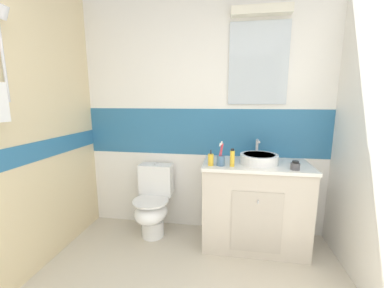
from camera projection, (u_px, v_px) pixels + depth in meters
The scene contains 8 objects.
wall_back_tiled at pixel (205, 117), 2.58m from camera, with size 3.20×0.20×2.50m.
vanity_cabinet at pixel (254, 204), 2.35m from camera, with size 1.00×0.54×0.85m.
sink_basin at pixel (259, 158), 2.25m from camera, with size 0.35×0.40×0.21m.
toilet at pixel (153, 203), 2.54m from camera, with size 0.37×0.50×0.76m.
toothbrush_cup at pixel (221, 159), 2.17m from camera, with size 0.07×0.07×0.23m.
soap_dispenser at pixel (211, 160), 2.17m from camera, with size 0.05×0.05×0.15m.
hair_gel_jar at pixel (295, 166), 2.04m from camera, with size 0.08×0.08×0.08m.
deodorant_spray_can at pixel (232, 158), 2.14m from camera, with size 0.04×0.04×0.16m.
Camera 1 is at (0.28, -0.13, 1.44)m, focal length 22.23 mm.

